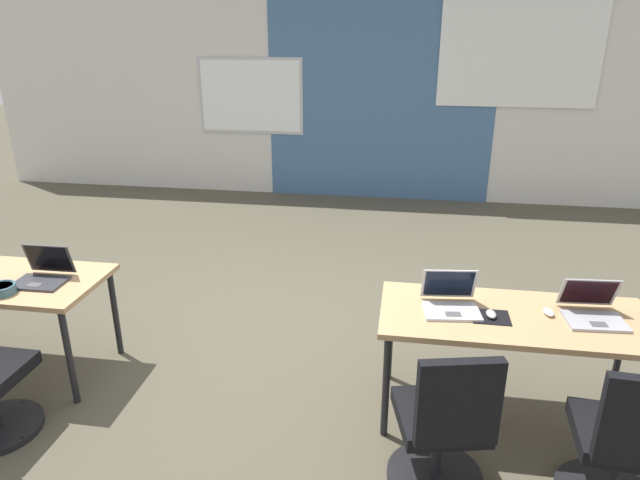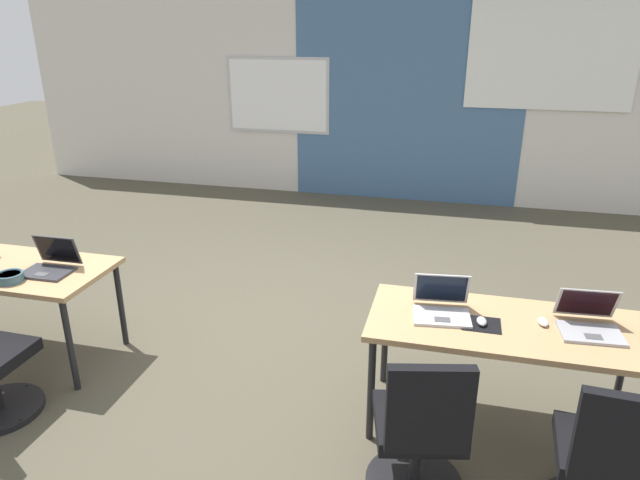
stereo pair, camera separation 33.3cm
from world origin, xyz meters
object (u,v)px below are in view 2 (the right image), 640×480
Objects in this scene: laptop_near_right_inner at (441,307)px; snack_bowl at (10,277)px; chair_near_right_inner at (419,439)px; laptop_near_left_inner at (50,264)px; mouse_near_right_end at (543,322)px; chair_near_right_end at (605,471)px; mouse_near_right_inner at (482,321)px; laptop_near_right_end at (589,322)px; desk_near_left at (1,272)px; desk_near_right at (507,333)px.

laptop_near_right_inner is 2.05× the size of snack_bowl.
laptop_near_left_inner reaches higher than chair_near_right_inner.
laptop_near_left_inner is at bearing -179.37° from mouse_near_right_end.
chair_near_right_end reaches higher than mouse_near_right_inner.
laptop_near_right_inner is at bearing 4.82° from snack_bowl.
laptop_near_right_end is at bearing -85.99° from chair_near_right_end.
laptop_near_left_inner is (0.44, 0.00, 0.11)m from desk_near_left.
laptop_near_left_inner reaches higher than desk_near_right.
snack_bowl is (-2.78, 0.47, 0.38)m from chair_near_right_inner.
desk_near_right is at bearing 17.82° from mouse_near_right_inner.
desk_near_left is at bearing 179.17° from mouse_near_right_inner.
mouse_near_right_end is (3.69, 0.04, 0.08)m from desk_near_left.
chair_near_right_end and chair_near_right_inner have the same top height.
desk_near_left is at bearing -179.42° from mouse_near_right_end.
laptop_near_right_end is 1.19m from chair_near_right_inner.
mouse_near_right_end is at bearing 0.58° from desk_near_left.
mouse_near_right_inner is (-0.15, -0.05, 0.08)m from desk_near_right.
desk_near_right is 0.40m from laptop_near_right_inner.
chair_near_right_inner is 2.75m from laptop_near_left_inner.
desk_near_right is at bearing 3.85° from snack_bowl.
chair_near_right_end is 0.87m from chair_near_right_inner.
mouse_near_right_inner is (0.23, -0.07, -0.03)m from laptop_near_right_inner.
laptop_near_right_end is 0.83m from chair_near_right_end.
chair_near_right_inner is (-0.87, 0.01, 0.00)m from chair_near_right_end.
laptop_near_right_end is at bearing 3.91° from snack_bowl.
laptop_near_right_end is at bearing -0.98° from mouse_near_right_end.
chair_near_right_end is at bearing -48.18° from laptop_near_right_inner.
desk_near_left is at bearing 179.17° from laptop_near_left_inner.
laptop_near_right_end is 0.38× the size of chair_near_right_inner.
laptop_near_right_inner is (-0.82, -0.01, 0.00)m from laptop_near_right_end.
chair_near_right_end is 1.00× the size of chair_near_right_inner.
laptop_near_left_inner is (-2.68, -0.02, 0.00)m from laptop_near_right_inner.
laptop_near_right_end reaches higher than desk_near_right.
chair_near_right_inner is at bearing -130.58° from mouse_near_right_end.
mouse_near_right_end is 0.12× the size of chair_near_right_inner.
laptop_near_right_end is 3.29× the size of mouse_near_right_end.
chair_near_right_inner is (-0.28, -0.64, -0.36)m from mouse_near_right_inner.
mouse_near_right_inner is at bearing 3.13° from snack_bowl.
laptop_near_left_inner reaches higher than laptop_near_right_inner.
chair_near_right_inner is 2.84m from snack_bowl.
mouse_near_right_end is 0.60× the size of snack_bowl.
desk_near_right is 9.01× the size of snack_bowl.
chair_near_right_inner reaches higher than mouse_near_right_end.
laptop_near_right_inner is at bearing -0.59° from laptop_near_left_inner.
laptop_near_right_end is (0.43, 0.03, 0.11)m from desk_near_right.
snack_bowl is (0.29, -0.22, 0.10)m from desk_near_left.
snack_bowl is (-2.83, -0.24, -0.01)m from laptop_near_right_inner.
snack_bowl reaches higher than mouse_near_right_inner.
desk_near_left is at bearing 176.46° from laptop_near_right_end.
chair_near_right_inner is at bearing -15.74° from laptop_near_left_inner.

